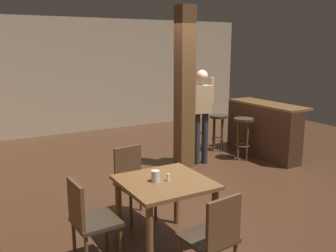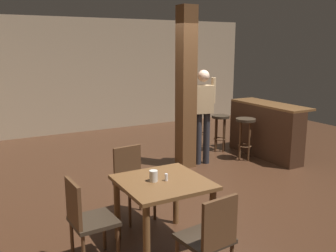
{
  "view_description": "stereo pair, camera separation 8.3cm",
  "coord_description": "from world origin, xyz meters",
  "px_view_note": "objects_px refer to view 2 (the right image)",
  "views": [
    {
      "loc": [
        -3.39,
        -4.64,
        2.15
      ],
      "look_at": [
        -0.94,
        -0.34,
        1.07
      ],
      "focal_mm": 40.0,
      "sensor_mm": 36.0,
      "label": 1
    },
    {
      "loc": [
        -3.32,
        -4.68,
        2.15
      ],
      "look_at": [
        -0.94,
        -0.34,
        1.07
      ],
      "focal_mm": 40.0,
      "sensor_mm": 36.0,
      "label": 2
    }
  ],
  "objects_px": {
    "napkin_cup": "(153,176)",
    "bar_stool_near": "(245,129)",
    "standing_person": "(203,110)",
    "salt_shaker": "(166,177)",
    "chair_north": "(132,179)",
    "dining_table": "(163,192)",
    "bar_stool_mid": "(220,124)",
    "chair_west": "(86,218)",
    "bar_counter": "(265,130)",
    "chair_south": "(210,236)",
    "bar_stool_far": "(204,120)"
  },
  "relations": [
    {
      "from": "salt_shaker",
      "to": "bar_counter",
      "type": "bearing_deg",
      "value": 31.55
    },
    {
      "from": "napkin_cup",
      "to": "bar_stool_mid",
      "type": "height_order",
      "value": "napkin_cup"
    },
    {
      "from": "bar_stool_near",
      "to": "chair_west",
      "type": "bearing_deg",
      "value": -151.55
    },
    {
      "from": "salt_shaker",
      "to": "bar_stool_far",
      "type": "relative_size",
      "value": 0.1
    },
    {
      "from": "bar_counter",
      "to": "chair_north",
      "type": "bearing_deg",
      "value": -160.39
    },
    {
      "from": "salt_shaker",
      "to": "bar_stool_near",
      "type": "distance_m",
      "value": 3.48
    },
    {
      "from": "bar_counter",
      "to": "standing_person",
      "type": "bearing_deg",
      "value": 171.2
    },
    {
      "from": "dining_table",
      "to": "bar_stool_far",
      "type": "xyz_separation_m",
      "value": [
        2.75,
        3.27,
        -0.05
      ]
    },
    {
      "from": "napkin_cup",
      "to": "standing_person",
      "type": "bearing_deg",
      "value": 46.18
    },
    {
      "from": "bar_counter",
      "to": "salt_shaker",
      "type": "bearing_deg",
      "value": -148.45
    },
    {
      "from": "chair_north",
      "to": "chair_west",
      "type": "xyz_separation_m",
      "value": [
        -0.82,
        -0.78,
        0.0
      ]
    },
    {
      "from": "chair_south",
      "to": "bar_stool_near",
      "type": "height_order",
      "value": "chair_south"
    },
    {
      "from": "napkin_cup",
      "to": "bar_counter",
      "type": "relative_size",
      "value": 0.07
    },
    {
      "from": "dining_table",
      "to": "napkin_cup",
      "type": "height_order",
      "value": "napkin_cup"
    },
    {
      "from": "chair_north",
      "to": "bar_counter",
      "type": "height_order",
      "value": "bar_counter"
    },
    {
      "from": "chair_west",
      "to": "bar_stool_near",
      "type": "xyz_separation_m",
      "value": [
        3.67,
        1.99,
        0.1
      ]
    },
    {
      "from": "dining_table",
      "to": "standing_person",
      "type": "xyz_separation_m",
      "value": [
        1.99,
        2.2,
        0.39
      ]
    },
    {
      "from": "dining_table",
      "to": "napkin_cup",
      "type": "bearing_deg",
      "value": 164.83
    },
    {
      "from": "dining_table",
      "to": "chair_north",
      "type": "bearing_deg",
      "value": 90.62
    },
    {
      "from": "dining_table",
      "to": "salt_shaker",
      "type": "height_order",
      "value": "salt_shaker"
    },
    {
      "from": "dining_table",
      "to": "bar_stool_near",
      "type": "height_order",
      "value": "bar_stool_near"
    },
    {
      "from": "napkin_cup",
      "to": "bar_stool_near",
      "type": "bearing_deg",
      "value": 34.17
    },
    {
      "from": "standing_person",
      "to": "bar_stool_mid",
      "type": "distance_m",
      "value": 1.07
    },
    {
      "from": "napkin_cup",
      "to": "standing_person",
      "type": "xyz_separation_m",
      "value": [
        2.09,
        2.17,
        0.2
      ]
    },
    {
      "from": "dining_table",
      "to": "standing_person",
      "type": "distance_m",
      "value": 2.99
    },
    {
      "from": "chair_south",
      "to": "napkin_cup",
      "type": "xyz_separation_m",
      "value": [
        -0.12,
        0.88,
        0.3
      ]
    },
    {
      "from": "chair_north",
      "to": "standing_person",
      "type": "bearing_deg",
      "value": 34.84
    },
    {
      "from": "bar_stool_mid",
      "to": "bar_stool_far",
      "type": "distance_m",
      "value": 0.53
    },
    {
      "from": "salt_shaker",
      "to": "bar_stool_far",
      "type": "height_order",
      "value": "salt_shaker"
    },
    {
      "from": "napkin_cup",
      "to": "bar_stool_near",
      "type": "distance_m",
      "value": 3.56
    },
    {
      "from": "chair_south",
      "to": "bar_counter",
      "type": "xyz_separation_m",
      "value": [
        3.3,
        2.84,
        0.03
      ]
    },
    {
      "from": "chair_north",
      "to": "bar_stool_mid",
      "type": "bearing_deg",
      "value": 34.56
    },
    {
      "from": "dining_table",
      "to": "salt_shaker",
      "type": "xyz_separation_m",
      "value": [
        0.03,
        -0.02,
        0.17
      ]
    },
    {
      "from": "chair_south",
      "to": "bar_stool_near",
      "type": "distance_m",
      "value": 4.03
    },
    {
      "from": "standing_person",
      "to": "dining_table",
      "type": "bearing_deg",
      "value": -132.1
    },
    {
      "from": "napkin_cup",
      "to": "chair_north",
      "type": "bearing_deg",
      "value": 83.51
    },
    {
      "from": "chair_west",
      "to": "salt_shaker",
      "type": "height_order",
      "value": "chair_west"
    },
    {
      "from": "dining_table",
      "to": "bar_stool_near",
      "type": "xyz_separation_m",
      "value": [
        2.84,
        2.02,
        -0.01
      ]
    },
    {
      "from": "bar_stool_mid",
      "to": "bar_stool_near",
      "type": "bearing_deg",
      "value": -86.56
    },
    {
      "from": "bar_stool_far",
      "to": "dining_table",
      "type": "bearing_deg",
      "value": -130.06
    },
    {
      "from": "salt_shaker",
      "to": "standing_person",
      "type": "relative_size",
      "value": 0.05
    },
    {
      "from": "chair_west",
      "to": "bar_counter",
      "type": "relative_size",
      "value": 0.53
    },
    {
      "from": "standing_person",
      "to": "bar_stool_mid",
      "type": "relative_size",
      "value": 2.32
    },
    {
      "from": "chair_north",
      "to": "standing_person",
      "type": "relative_size",
      "value": 0.52
    },
    {
      "from": "dining_table",
      "to": "bar_stool_mid",
      "type": "relative_size",
      "value": 1.21
    },
    {
      "from": "chair_north",
      "to": "napkin_cup",
      "type": "height_order",
      "value": "chair_north"
    },
    {
      "from": "dining_table",
      "to": "bar_stool_far",
      "type": "relative_size",
      "value": 1.18
    },
    {
      "from": "chair_north",
      "to": "dining_table",
      "type": "bearing_deg",
      "value": -89.38
    },
    {
      "from": "chair_west",
      "to": "bar_counter",
      "type": "height_order",
      "value": "bar_counter"
    },
    {
      "from": "salt_shaker",
      "to": "bar_stool_mid",
      "type": "relative_size",
      "value": 0.11
    }
  ]
}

